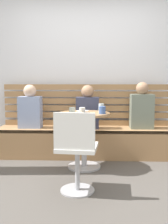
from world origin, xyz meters
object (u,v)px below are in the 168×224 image
object	(u,v)px
cup_glass_short	(72,110)
person_adult	(142,108)
booth_bench	(85,142)
white_chair	(76,149)
plate_small	(83,111)
cup_glass_tall	(101,108)
person_child_left	(30,109)
cup_ceramic_white	(82,110)
phone_on_table	(86,113)
cafe_table	(84,129)
cup_mug_blue	(102,110)
person_child_middle	(87,109)

from	to	relation	value
cup_glass_short	person_adult	bearing A→B (deg)	32.34
booth_bench	person_adult	xyz separation A→B (m)	(0.86, 0.01, 0.53)
white_chair	plate_small	xyz separation A→B (m)	(0.02, 0.98, 0.28)
cup_glass_tall	person_child_left	bearing A→B (deg)	154.32
cup_ceramic_white	phone_on_table	bearing A→B (deg)	-60.03
booth_bench	cafe_table	size ratio (longest dim) A/B	3.65
cafe_table	person_adult	distance (m)	1.04
cup_glass_short	cup_mug_blue	distance (m)	0.38
person_child_left	cup_glass_tall	world-z (taller)	person_child_left
white_chair	phone_on_table	size ratio (longest dim) A/B	6.07
cup_glass_short	phone_on_table	size ratio (longest dim) A/B	0.57
plate_small	cup_glass_tall	bearing A→B (deg)	-30.10
person_child_middle	cup_mug_blue	size ratio (longest dim) A/B	6.91
white_chair	phone_on_table	world-z (taller)	white_chair
phone_on_table	person_child_middle	bearing A→B (deg)	-74.73
white_chair	cup_glass_tall	xyz separation A→B (m)	(0.28, 0.83, 0.34)
booth_bench	cup_glass_tall	bearing A→B (deg)	-66.49
person_child_middle	cup_glass_short	bearing A→B (deg)	-107.01
cup_glass_short	person_child_middle	bearing A→B (deg)	72.99
cup_mug_blue	cup_glass_tall	distance (m)	0.13
cup_mug_blue	cup_ceramic_white	xyz separation A→B (m)	(-0.26, 0.12, -0.01)
cafe_table	cup_glass_tall	bearing A→B (deg)	4.80
person_adult	cup_glass_short	bearing A→B (deg)	-147.66
white_chair	person_child_middle	distance (m)	1.35
cafe_table	cup_ceramic_white	xyz separation A→B (m)	(-0.02, 0.00, 0.26)
white_chair	person_child_left	world-z (taller)	person_child_left
person_child_middle	cup_glass_tall	bearing A→B (deg)	-68.54
booth_bench	person_child_left	world-z (taller)	person_child_left
person_adult	plate_small	xyz separation A→B (m)	(-0.88, -0.38, -0.01)
person_child_left	cup_ceramic_white	distance (m)	0.98
cup_mug_blue	cafe_table	bearing A→B (deg)	154.20
cup_glass_short	cup_ceramic_white	xyz separation A→B (m)	(0.13, 0.10, -0.01)
person_child_middle	cup_mug_blue	xyz separation A→B (m)	(0.20, -0.62, 0.06)
cup_ceramic_white	plate_small	distance (m)	0.17
person_child_left	plate_small	world-z (taller)	person_child_left
cafe_table	person_child_middle	bearing A→B (deg)	85.88
cafe_table	cup_glass_tall	distance (m)	0.36
cup_mug_blue	cup_glass_tall	bearing A→B (deg)	93.78
cup_glass_tall	cup_ceramic_white	size ratio (longest dim) A/B	1.50
cup_glass_short	cup_glass_tall	bearing A→B (deg)	16.73
booth_bench	white_chair	distance (m)	1.37
cup_glass_tall	phone_on_table	distance (m)	0.23
white_chair	cafe_table	bearing A→B (deg)	86.67
white_chair	person_child_left	xyz separation A→B (m)	(-0.80, 1.35, 0.27)
person_adult	cup_mug_blue	size ratio (longest dim) A/B	7.38
cafe_table	person_adult	size ratio (longest dim) A/B	1.06
white_chair	cup_glass_short	bearing A→B (deg)	97.89
cafe_table	phone_on_table	xyz separation A→B (m)	(0.03, -0.09, 0.23)
phone_on_table	cup_mug_blue	bearing A→B (deg)	-171.87
cafe_table	cup_mug_blue	world-z (taller)	cup_mug_blue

